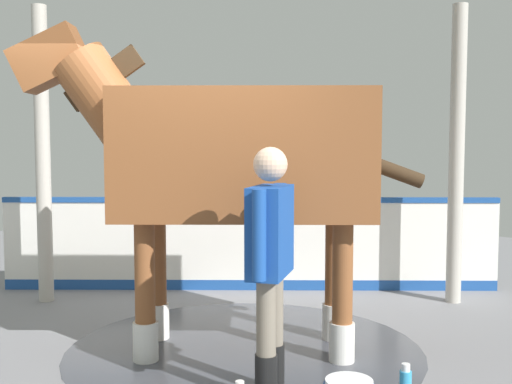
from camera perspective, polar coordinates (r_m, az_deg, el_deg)
The scene contains 7 objects.
ground_plane at distance 5.32m, azimuth -5.43°, elevation -14.43°, with size 16.00×16.00×0.02m, color gray.
wet_patch at distance 5.32m, azimuth -1.05°, elevation -14.29°, with size 2.96×2.96×0.00m, color #42444C.
barrier_wall at distance 7.25m, azimuth -0.56°, elevation -5.12°, with size 3.80×4.45×1.09m.
roof_post_near at distance 7.02m, azimuth -19.09°, elevation 3.20°, with size 0.16×0.16×3.17m, color #B7B2A8.
roof_post_far at distance 6.92m, azimuth 18.04°, elevation 3.22°, with size 0.16×0.16×3.17m, color #B7B2A8.
horse at distance 5.04m, azimuth -2.27°, elevation 3.15°, with size 2.38×2.69×2.68m.
handler at distance 4.11m, azimuth 1.32°, elevation -5.81°, with size 0.62×0.41×1.69m.
Camera 1 is at (-3.46, -3.65, 1.72)m, focal length 43.32 mm.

